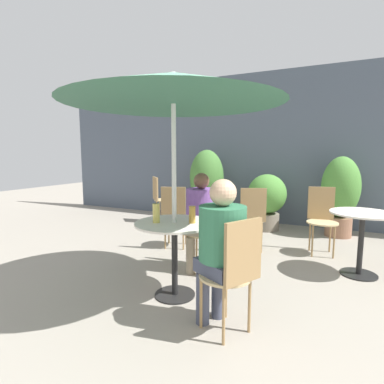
% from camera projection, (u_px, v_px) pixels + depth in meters
% --- Properties ---
extents(ground_plane, '(20.00, 20.00, 0.00)m').
position_uv_depth(ground_plane, '(179.00, 308.00, 2.73)').
color(ground_plane, gray).
extents(storefront_wall, '(10.00, 0.06, 3.00)m').
position_uv_depth(storefront_wall, '(268.00, 149.00, 6.00)').
color(storefront_wall, '#4C5666').
rests_on(storefront_wall, ground_plane).
extents(cafe_table_near, '(0.77, 0.77, 0.74)m').
position_uv_depth(cafe_table_near, '(175.00, 239.00, 2.91)').
color(cafe_table_near, black).
rests_on(cafe_table_near, ground_plane).
extents(cafe_table_far, '(0.70, 0.70, 0.74)m').
position_uv_depth(cafe_table_far, '(362.00, 229.00, 3.42)').
color(cafe_table_far, black).
rests_on(cafe_table_far, ground_plane).
extents(bistro_chair_0, '(0.47, 0.46, 0.93)m').
position_uv_depth(bistro_chair_0, '(234.00, 267.00, 2.25)').
color(bistro_chair_0, tan).
rests_on(bistro_chair_0, ground_plane).
extents(bistro_chair_1, '(0.42, 0.42, 0.93)m').
position_uv_depth(bistro_chair_1, '(206.00, 223.00, 3.67)').
color(bistro_chair_1, tan).
rests_on(bistro_chair_1, ground_plane).
extents(bistro_chair_2, '(0.42, 0.44, 0.93)m').
position_uv_depth(bistro_chair_2, '(322.00, 214.00, 4.22)').
color(bistro_chair_2, tan).
rests_on(bistro_chair_2, ground_plane).
extents(bistro_chair_3, '(0.48, 0.48, 0.93)m').
position_uv_depth(bistro_chair_3, '(160.00, 195.00, 6.14)').
color(bistro_chair_3, tan).
rests_on(bistro_chair_3, ground_plane).
extents(bistro_chair_4, '(0.44, 0.46, 0.93)m').
position_uv_depth(bistro_chair_4, '(174.00, 212.00, 4.39)').
color(bistro_chair_4, tan).
rests_on(bistro_chair_4, ground_plane).
extents(bistro_chair_5, '(0.45, 0.46, 0.93)m').
position_uv_depth(bistro_chair_5, '(252.00, 214.00, 4.23)').
color(bistro_chair_5, tan).
rests_on(bistro_chair_5, ground_plane).
extents(seated_person_0, '(0.46, 0.44, 1.21)m').
position_uv_depth(seated_person_0, '(221.00, 242.00, 2.35)').
color(seated_person_0, '#42475B').
rests_on(seated_person_0, ground_plane).
extents(seated_person_1, '(0.36, 0.37, 1.18)m').
position_uv_depth(seated_person_1, '(201.00, 214.00, 3.51)').
color(seated_person_1, gray).
rests_on(seated_person_1, ground_plane).
extents(beer_glass_0, '(0.06, 0.06, 0.16)m').
position_uv_depth(beer_glass_0, '(192.00, 215.00, 2.86)').
color(beer_glass_0, '#B28433').
rests_on(beer_glass_0, cafe_table_near).
extents(beer_glass_1, '(0.07, 0.07, 0.18)m').
position_uv_depth(beer_glass_1, '(156.00, 213.00, 2.88)').
color(beer_glass_1, '#DBC65B').
rests_on(beer_glass_1, cafe_table_near).
extents(potted_plant_0, '(0.67, 0.67, 1.48)m').
position_uv_depth(potted_plant_0, '(207.00, 184.00, 5.93)').
color(potted_plant_0, '#47423D').
rests_on(potted_plant_0, ground_plane).
extents(potted_plant_1, '(0.70, 0.70, 1.03)m').
position_uv_depth(potted_plant_1, '(267.00, 198.00, 5.50)').
color(potted_plant_1, slate).
rests_on(potted_plant_1, ground_plane).
extents(potted_plant_2, '(0.61, 0.61, 1.36)m').
position_uv_depth(potted_plant_2, '(340.00, 192.00, 5.04)').
color(potted_plant_2, '#93664C').
rests_on(potted_plant_2, ground_plane).
extents(umbrella, '(2.04, 2.04, 2.14)m').
position_uv_depth(umbrella, '(173.00, 88.00, 2.73)').
color(umbrella, silver).
rests_on(umbrella, ground_plane).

